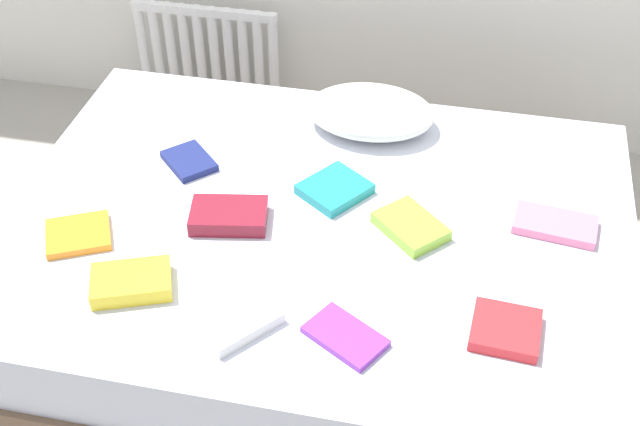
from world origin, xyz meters
The scene contains 14 objects.
ground_plane centered at (0.00, 0.00, 0.00)m, with size 8.00×8.00×0.00m, color #9E998E.
bed centered at (0.00, 0.00, 0.25)m, with size 2.00×1.50×0.50m.
radiator centered at (-0.76, 1.20, 0.33)m, with size 0.66×0.04×0.46m.
pillow centered at (0.08, 0.54, 0.56)m, with size 0.45×0.33×0.12m, color white.
textbook_navy centered at (-0.48, 0.19, 0.51)m, with size 0.18×0.13×0.03m, color navy.
textbook_red centered at (0.59, -0.36, 0.52)m, with size 0.18×0.17×0.04m, color red.
textbook_lime centered at (0.29, 0.00, 0.52)m, with size 0.21×0.15×0.04m, color #8CC638.
textbook_yellow centered at (-0.45, -0.41, 0.52)m, with size 0.22×0.15×0.05m, color yellow.
textbook_maroon centered at (-0.26, -0.07, 0.53)m, with size 0.23×0.15×0.05m, color maroon.
textbook_orange centered at (-0.69, -0.24, 0.51)m, with size 0.19×0.17×0.02m, color orange.
textbook_purple centered at (0.18, -0.47, 0.51)m, with size 0.21×0.13×0.02m, color purple.
textbook_pink centered at (0.73, 0.11, 0.51)m, with size 0.25×0.14×0.03m, color pink.
textbook_teal centered at (0.03, 0.13, 0.52)m, with size 0.20×0.18×0.03m, color teal.
textbook_white centered at (-0.11, -0.48, 0.52)m, with size 0.21×0.14×0.04m, color white.
Camera 1 is at (0.42, -1.92, 2.19)m, focal length 46.57 mm.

